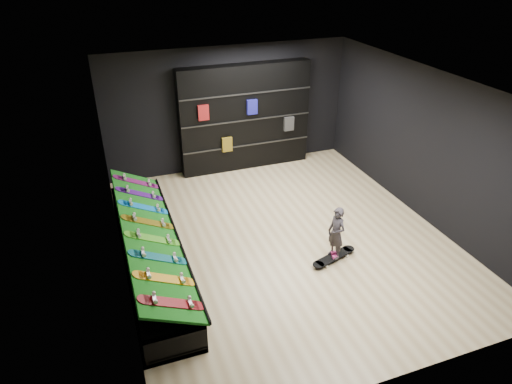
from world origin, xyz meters
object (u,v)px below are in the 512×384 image
object	(u,v)px
display_rack	(150,254)
floor_skateboard	(334,258)
back_shelving	(245,118)
child	(335,242)

from	to	relation	value
display_rack	floor_skateboard	world-z (taller)	display_rack
back_shelving	child	xyz separation A→B (m)	(0.22, -4.29, -0.91)
display_rack	child	bearing A→B (deg)	-17.26
display_rack	child	xyz separation A→B (m)	(3.12, -0.97, 0.14)
display_rack	floor_skateboard	distance (m)	3.27
child	display_rack	bearing A→B (deg)	-120.86
back_shelving	floor_skateboard	xyz separation A→B (m)	(0.22, -4.29, -1.25)
floor_skateboard	child	world-z (taller)	child
child	back_shelving	bearing A→B (deg)	169.27
back_shelving	child	size ratio (longest dim) A/B	5.45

